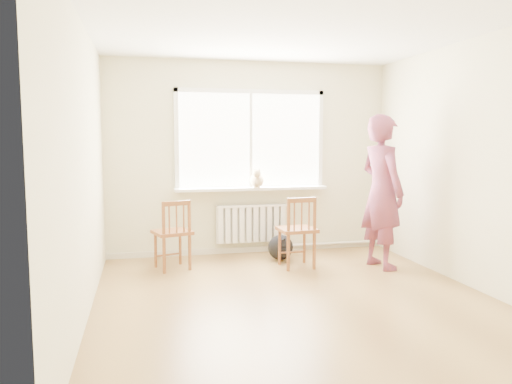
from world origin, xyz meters
TOP-DOWN VIEW (x-y plane):
  - floor at (0.00, 0.00)m, footprint 4.50×4.50m
  - ceiling at (0.00, 0.00)m, footprint 4.50×4.50m
  - back_wall at (0.00, 2.25)m, footprint 4.00×0.01m
  - window at (0.00, 2.22)m, footprint 2.12×0.05m
  - windowsill at (0.00, 2.14)m, footprint 2.15×0.22m
  - radiator at (0.00, 2.16)m, footprint 1.00×0.12m
  - heating_pipe at (1.25, 2.19)m, footprint 1.40×0.04m
  - baseboard at (0.00, 2.23)m, footprint 4.00×0.03m
  - chair_left at (-1.13, 1.51)m, footprint 0.53×0.52m
  - chair_right at (0.40, 1.25)m, footprint 0.47×0.45m
  - person at (1.43, 1.05)m, footprint 0.59×0.78m
  - cat at (0.06, 2.05)m, footprint 0.24×0.42m
  - backpack at (0.30, 1.70)m, footprint 0.41×0.35m

SIDE VIEW (x-z plane):
  - floor at x=0.00m, z-range 0.00..0.00m
  - baseboard at x=0.00m, z-range 0.00..0.08m
  - heating_pipe at x=1.25m, z-range 0.06..0.10m
  - backpack at x=0.30m, z-range 0.00..0.34m
  - radiator at x=0.00m, z-range 0.16..0.71m
  - chair_left at x=-1.13m, z-range 0.00..0.88m
  - chair_right at x=0.40m, z-range 0.00..0.91m
  - windowsill at x=0.00m, z-range 0.91..0.95m
  - person at x=1.43m, z-range 0.00..1.93m
  - cat at x=0.06m, z-range 0.92..1.21m
  - back_wall at x=0.00m, z-range 0.00..2.70m
  - window at x=0.00m, z-range 0.95..2.37m
  - ceiling at x=0.00m, z-range 2.70..2.70m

